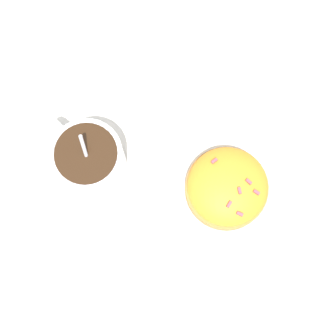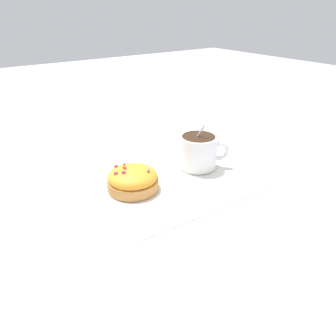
% 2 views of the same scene
% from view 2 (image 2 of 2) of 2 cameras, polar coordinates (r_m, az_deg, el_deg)
% --- Properties ---
extents(ground_plane, '(3.00, 3.00, 0.00)m').
position_cam_2_polar(ground_plane, '(0.63, 0.48, -2.20)').
color(ground_plane, '#B2B2B7').
extents(paper_napkin, '(0.28, 0.27, 0.00)m').
position_cam_2_polar(paper_napkin, '(0.63, 0.48, -2.08)').
color(paper_napkin, white).
rests_on(paper_napkin, ground_plane).
extents(coffee_cup, '(0.09, 0.08, 0.09)m').
position_cam_2_polar(coffee_cup, '(0.66, 5.38, 3.10)').
color(coffee_cup, white).
rests_on(coffee_cup, paper_napkin).
extents(frosted_pastry, '(0.09, 0.09, 0.05)m').
position_cam_2_polar(frosted_pastry, '(0.59, -6.16, -1.95)').
color(frosted_pastry, '#C18442').
rests_on(frosted_pastry, paper_napkin).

